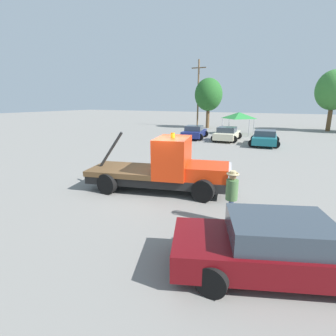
{
  "coord_description": "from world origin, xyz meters",
  "views": [
    {
      "loc": [
        5.43,
        -9.51,
        3.8
      ],
      "look_at": [
        0.5,
        0.0,
        1.05
      ],
      "focal_mm": 28.0,
      "sensor_mm": 36.0,
      "label": 1
    }
  ],
  "objects_px": {
    "parked_car_teal": "(265,138)",
    "tree_left": "(334,90)",
    "foreground_car": "(287,248)",
    "tow_truck": "(166,169)",
    "tree_right": "(209,95)",
    "parked_car_navy": "(194,132)",
    "parked_car_cream": "(227,134)",
    "person_near_truck": "(232,193)",
    "canopy_tent_green": "(239,115)",
    "utility_pole": "(198,92)"
  },
  "relations": [
    {
      "from": "tow_truck",
      "to": "parked_car_cream",
      "type": "distance_m",
      "value": 16.01
    },
    {
      "from": "parked_car_teal",
      "to": "tree_left",
      "type": "xyz_separation_m",
      "value": [
        5.7,
        15.35,
        4.43
      ]
    },
    {
      "from": "tow_truck",
      "to": "foreground_car",
      "type": "bearing_deg",
      "value": -51.51
    },
    {
      "from": "parked_car_teal",
      "to": "tree_left",
      "type": "height_order",
      "value": "tree_left"
    },
    {
      "from": "parked_car_cream",
      "to": "parked_car_teal",
      "type": "distance_m",
      "value": 3.91
    },
    {
      "from": "tree_right",
      "to": "parked_car_navy",
      "type": "bearing_deg",
      "value": -77.75
    },
    {
      "from": "foreground_car",
      "to": "parked_car_teal",
      "type": "bearing_deg",
      "value": 77.89
    },
    {
      "from": "tree_left",
      "to": "utility_pole",
      "type": "bearing_deg",
      "value": -174.53
    },
    {
      "from": "foreground_car",
      "to": "utility_pole",
      "type": "height_order",
      "value": "utility_pole"
    },
    {
      "from": "parked_car_teal",
      "to": "tree_right",
      "type": "bearing_deg",
      "value": 31.37
    },
    {
      "from": "parked_car_cream",
      "to": "tree_left",
      "type": "relative_size",
      "value": 0.59
    },
    {
      "from": "foreground_car",
      "to": "parked_car_teal",
      "type": "xyz_separation_m",
      "value": [
        -2.96,
        18.45,
        -0.0
      ]
    },
    {
      "from": "tow_truck",
      "to": "parked_car_navy",
      "type": "bearing_deg",
      "value": 93.31
    },
    {
      "from": "foreground_car",
      "to": "canopy_tent_green",
      "type": "relative_size",
      "value": 1.79
    },
    {
      "from": "tow_truck",
      "to": "parked_car_teal",
      "type": "relative_size",
      "value": 1.42
    },
    {
      "from": "parked_car_cream",
      "to": "tree_right",
      "type": "distance_m",
      "value": 13.05
    },
    {
      "from": "parked_car_teal",
      "to": "utility_pole",
      "type": "relative_size",
      "value": 0.47
    },
    {
      "from": "person_near_truck",
      "to": "tree_right",
      "type": "bearing_deg",
      "value": -83.29
    },
    {
      "from": "person_near_truck",
      "to": "parked_car_teal",
      "type": "distance_m",
      "value": 16.56
    },
    {
      "from": "parked_car_teal",
      "to": "tow_truck",
      "type": "bearing_deg",
      "value": 165.58
    },
    {
      "from": "tow_truck",
      "to": "foreground_car",
      "type": "xyz_separation_m",
      "value": [
        5.03,
        -3.81,
        -0.33
      ]
    },
    {
      "from": "foreground_car",
      "to": "parked_car_teal",
      "type": "height_order",
      "value": "same"
    },
    {
      "from": "parked_car_navy",
      "to": "canopy_tent_green",
      "type": "xyz_separation_m",
      "value": [
        3.21,
        5.71,
        1.52
      ]
    },
    {
      "from": "person_near_truck",
      "to": "utility_pole",
      "type": "relative_size",
      "value": 0.18
    },
    {
      "from": "foreground_car",
      "to": "canopy_tent_green",
      "type": "bearing_deg",
      "value": 83.89
    },
    {
      "from": "tree_right",
      "to": "tow_truck",
      "type": "bearing_deg",
      "value": -74.55
    },
    {
      "from": "tow_truck",
      "to": "tree_left",
      "type": "bearing_deg",
      "value": 61.14
    },
    {
      "from": "tow_truck",
      "to": "canopy_tent_green",
      "type": "relative_size",
      "value": 2.09
    },
    {
      "from": "parked_car_cream",
      "to": "tow_truck",
      "type": "bearing_deg",
      "value": -178.3
    },
    {
      "from": "person_near_truck",
      "to": "parked_car_navy",
      "type": "relative_size",
      "value": 0.39
    },
    {
      "from": "parked_car_cream",
      "to": "tree_left",
      "type": "height_order",
      "value": "tree_left"
    },
    {
      "from": "parked_car_teal",
      "to": "parked_car_navy",
      "type": "bearing_deg",
      "value": 74.45
    },
    {
      "from": "parked_car_cream",
      "to": "parked_car_teal",
      "type": "xyz_separation_m",
      "value": [
        3.7,
        -1.29,
        0.0
      ]
    },
    {
      "from": "foreground_car",
      "to": "utility_pole",
      "type": "relative_size",
      "value": 0.57
    },
    {
      "from": "person_near_truck",
      "to": "parked_car_teal",
      "type": "relative_size",
      "value": 0.39
    },
    {
      "from": "tow_truck",
      "to": "canopy_tent_green",
      "type": "distance_m",
      "value": 21.6
    },
    {
      "from": "parked_car_navy",
      "to": "tree_left",
      "type": "height_order",
      "value": "tree_left"
    },
    {
      "from": "person_near_truck",
      "to": "parked_car_cream",
      "type": "distance_m",
      "value": 18.47
    },
    {
      "from": "foreground_car",
      "to": "tree_right",
      "type": "distance_m",
      "value": 33.39
    },
    {
      "from": "canopy_tent_green",
      "to": "tree_right",
      "type": "height_order",
      "value": "tree_right"
    },
    {
      "from": "parked_car_navy",
      "to": "canopy_tent_green",
      "type": "height_order",
      "value": "canopy_tent_green"
    },
    {
      "from": "parked_car_teal",
      "to": "parked_car_cream",
      "type": "bearing_deg",
      "value": 64.37
    },
    {
      "from": "foreground_car",
      "to": "person_near_truck",
      "type": "relative_size",
      "value": 3.15
    },
    {
      "from": "canopy_tent_green",
      "to": "foreground_car",
      "type": "bearing_deg",
      "value": -74.88
    },
    {
      "from": "parked_car_teal",
      "to": "canopy_tent_green",
      "type": "height_order",
      "value": "canopy_tent_green"
    },
    {
      "from": "parked_car_navy",
      "to": "parked_car_teal",
      "type": "height_order",
      "value": "same"
    },
    {
      "from": "tow_truck",
      "to": "foreground_car",
      "type": "relative_size",
      "value": 1.16
    },
    {
      "from": "foreground_car",
      "to": "parked_car_navy",
      "type": "bearing_deg",
      "value": 95.93
    },
    {
      "from": "tree_left",
      "to": "utility_pole",
      "type": "relative_size",
      "value": 0.79
    },
    {
      "from": "foreground_car",
      "to": "parked_car_cream",
      "type": "relative_size",
      "value": 1.23
    }
  ]
}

